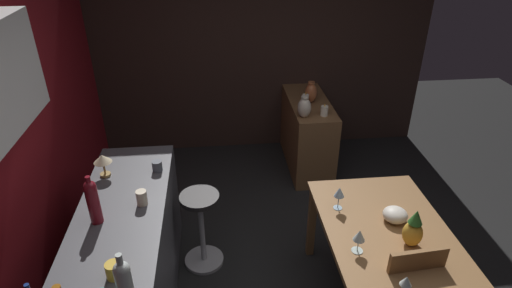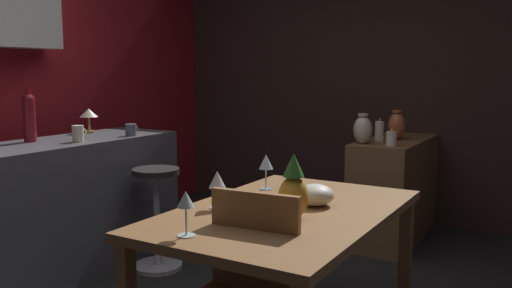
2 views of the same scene
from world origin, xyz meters
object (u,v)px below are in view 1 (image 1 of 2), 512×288
at_px(wine_glass_left, 339,193).
at_px(fruit_bowl, 395,215).
at_px(vase_copper, 311,93).
at_px(bar_stool, 202,228).
at_px(wine_bottle_clear, 125,286).
at_px(sideboard_cabinet, 307,134).
at_px(cup_mustard, 114,270).
at_px(cup_cream, 142,198).
at_px(pillar_candle_short, 305,101).
at_px(wine_glass_right, 406,282).
at_px(pillar_candle_tall, 324,111).
at_px(pineapple_centerpiece, 413,230).
at_px(cup_slate, 157,166).
at_px(wine_bottle_ruby, 93,200).
at_px(vase_ceramic_ivory, 304,107).
at_px(counter_lamp, 103,160).
at_px(dining_table, 388,242).
at_px(wine_glass_center, 359,236).

bearing_deg(wine_glass_left, fruit_bowl, -116.36).
bearing_deg(vase_copper, bar_stool, 140.61).
bearing_deg(wine_bottle_clear, sideboard_cabinet, -29.27).
bearing_deg(cup_mustard, fruit_bowl, -75.07).
bearing_deg(cup_cream, pillar_candle_short, -42.19).
distance_m(wine_glass_right, pillar_candle_tall, 2.29).
height_order(fruit_bowl, cup_cream, cup_cream).
bearing_deg(pineapple_centerpiece, wine_glass_right, 151.21).
distance_m(pineapple_centerpiece, cup_slate, 1.92).
xyz_separation_m(wine_glass_left, wine_glass_right, (-0.86, -0.14, -0.01)).
distance_m(wine_glass_left, pineapple_centerpiece, 0.57).
height_order(sideboard_cabinet, wine_glass_left, wine_glass_left).
bearing_deg(vase_copper, cup_slate, 132.11).
xyz_separation_m(wine_bottle_ruby, vase_ceramic_ivory, (1.59, -1.71, -0.15)).
height_order(pineapple_centerpiece, counter_lamp, counter_lamp).
bearing_deg(fruit_bowl, bar_stool, 70.68).
xyz_separation_m(dining_table, sideboard_cabinet, (2.12, 0.11, -0.24)).
bearing_deg(counter_lamp, pillar_candle_tall, -62.10).
xyz_separation_m(wine_bottle_ruby, wine_bottle_clear, (-0.75, -0.32, 0.01)).
relative_size(bar_stool, wine_bottle_clear, 1.82).
distance_m(wine_bottle_ruby, pillar_candle_short, 2.54).
distance_m(wine_bottle_ruby, counter_lamp, 0.56).
height_order(pillar_candle_short, vase_copper, vase_copper).
xyz_separation_m(dining_table, bar_stool, (0.62, 1.32, -0.28)).
bearing_deg(pineapple_centerpiece, dining_table, 38.88).
bearing_deg(wine_glass_center, counter_lamp, 64.45).
height_order(cup_mustard, cup_slate, cup_mustard).
bearing_deg(dining_table, vase_copper, 2.81).
height_order(wine_glass_left, cup_slate, cup_slate).
bearing_deg(cup_slate, cup_mustard, 173.21).
distance_m(wine_glass_center, vase_copper, 2.26).
bearing_deg(wine_glass_center, cup_slate, 57.38).
distance_m(wine_glass_left, wine_bottle_clear, 1.65).
bearing_deg(wine_glass_left, pillar_candle_tall, -9.73).
relative_size(sideboard_cabinet, wine_glass_left, 5.92).
height_order(wine_glass_left, wine_glass_center, wine_glass_left).
xyz_separation_m(dining_table, wine_glass_left, (0.31, 0.28, 0.23)).
height_order(fruit_bowl, cup_mustard, cup_mustard).
height_order(wine_glass_center, wine_bottle_ruby, wine_bottle_ruby).
bearing_deg(cup_mustard, vase_copper, -33.91).
height_order(dining_table, pillar_candle_short, pillar_candle_short).
distance_m(sideboard_cabinet, pineapple_centerpiece, 2.30).
relative_size(wine_glass_center, fruit_bowl, 0.97).
distance_m(wine_bottle_clear, vase_copper, 3.12).
relative_size(dining_table, bar_stool, 1.93).
xyz_separation_m(cup_cream, cup_slate, (0.43, -0.06, -0.01)).
height_order(pineapple_centerpiece, wine_bottle_clear, wine_bottle_clear).
relative_size(wine_glass_center, pineapple_centerpiece, 0.61).
distance_m(pineapple_centerpiece, pillar_candle_tall, 1.87).
height_order(bar_stool, pineapple_centerpiece, pineapple_centerpiece).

